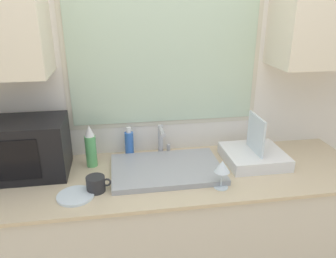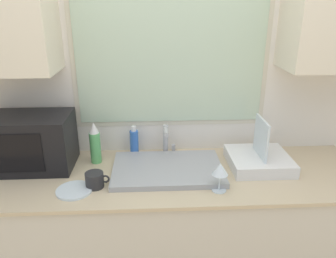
{
  "view_description": "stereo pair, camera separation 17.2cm",
  "coord_description": "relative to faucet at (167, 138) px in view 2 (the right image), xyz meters",
  "views": [
    {
      "loc": [
        -0.29,
        -1.29,
        1.83
      ],
      "look_at": [
        -0.04,
        0.29,
        1.2
      ],
      "focal_mm": 35.0,
      "sensor_mm": 36.0,
      "label": 1
    },
    {
      "loc": [
        -0.12,
        -1.31,
        1.83
      ],
      "look_at": [
        -0.04,
        0.29,
        1.2
      ],
      "focal_mm": 35.0,
      "sensor_mm": 36.0,
      "label": 2
    }
  ],
  "objects": [
    {
      "name": "countertop",
      "position": [
        0.03,
        -0.24,
        -0.57
      ],
      "size": [
        2.21,
        0.67,
        0.92
      ],
      "color": "beige",
      "rests_on": "ground_plane"
    },
    {
      "name": "wall_back",
      "position": [
        0.03,
        0.07,
        0.38
      ],
      "size": [
        6.0,
        0.38,
        2.6
      ],
      "color": "silver",
      "rests_on": "ground_plane"
    },
    {
      "name": "sink_basin",
      "position": [
        -0.01,
        -0.22,
        -0.1
      ],
      "size": [
        0.62,
        0.42,
        0.03
      ],
      "color": "#9EA0A5",
      "rests_on": "countertop"
    },
    {
      "name": "faucet",
      "position": [
        0.0,
        0.0,
        0.0
      ],
      "size": [
        0.08,
        0.14,
        0.19
      ],
      "color": "#B7B7BC",
      "rests_on": "countertop"
    },
    {
      "name": "microwave",
      "position": [
        -0.79,
        -0.12,
        0.05
      ],
      "size": [
        0.48,
        0.31,
        0.31
      ],
      "color": "black",
      "rests_on": "countertop"
    },
    {
      "name": "dish_rack",
      "position": [
        0.53,
        -0.18,
        -0.07
      ],
      "size": [
        0.35,
        0.34,
        0.29
      ],
      "color": "white",
      "rests_on": "countertop"
    },
    {
      "name": "spray_bottle",
      "position": [
        -0.43,
        -0.08,
        0.01
      ],
      "size": [
        0.06,
        0.06,
        0.25
      ],
      "color": "#59B266",
      "rests_on": "countertop"
    },
    {
      "name": "soap_bottle",
      "position": [
        -0.2,
        0.01,
        -0.03
      ],
      "size": [
        0.05,
        0.05,
        0.19
      ],
      "color": "blue",
      "rests_on": "countertop"
    },
    {
      "name": "mug_near_sink",
      "position": [
        -0.39,
        -0.37,
        -0.07
      ],
      "size": [
        0.13,
        0.1,
        0.08
      ],
      "color": "#262628",
      "rests_on": "countertop"
    },
    {
      "name": "wine_glass",
      "position": [
        0.25,
        -0.44,
        0.01
      ],
      "size": [
        0.08,
        0.08,
        0.16
      ],
      "color": "silver",
      "rests_on": "countertop"
    },
    {
      "name": "small_plate",
      "position": [
        -0.49,
        -0.41,
        -0.11
      ],
      "size": [
        0.18,
        0.18,
        0.01
      ],
      "color": "silver",
      "rests_on": "countertop"
    }
  ]
}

